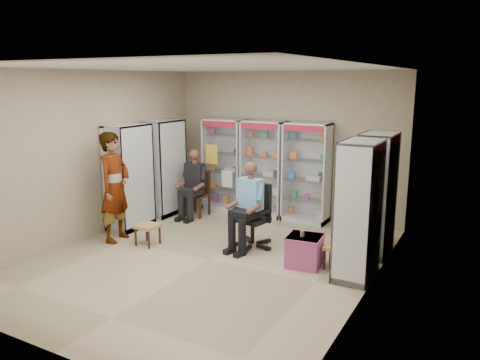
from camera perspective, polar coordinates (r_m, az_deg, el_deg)
The scene contains 18 objects.
floor at distance 7.62m, azimuth -3.86°, elevation -9.65°, with size 6.00×6.00×0.00m, color tan.
room_shell at distance 7.13m, azimuth -4.08°, elevation 5.21°, with size 5.02×6.02×3.01m.
cabinet_back_left at distance 10.25m, azimuth -1.86°, elevation 1.86°, with size 0.90×0.50×2.00m, color silver.
cabinet_back_mid at distance 9.80m, azimuth 2.93°, elevation 1.39°, with size 0.90×0.50×2.00m, color silver.
cabinet_back_right at distance 9.44m, azimuth 8.13°, elevation 0.86°, with size 0.90×0.50×2.00m, color #B7B9BF.
cabinet_right_far at distance 7.93m, azimuth 16.27°, elevation -1.66°, with size 0.50×0.90×2.00m, color #ADB1B5.
cabinet_right_near at distance 6.89m, azimuth 14.24°, elevation -3.60°, with size 0.50×0.90×2.00m, color #A3A5AA.
cabinet_left_far at distance 10.01m, azimuth -9.17°, elevation 1.47°, with size 0.50×0.90×2.00m, color #AEB0B5.
cabinet_left_near at distance 9.18m, azimuth -13.38°, elevation 0.34°, with size 0.50×0.90×2.00m, color #9EA1A5.
wooden_chair at distance 9.88m, azimuth -5.24°, elevation -1.70°, with size 0.42×0.42×0.94m, color #302012.
seated_customer at distance 9.80m, azimuth -5.43°, elevation -0.63°, with size 0.44×0.60×1.34m, color black, non-canonical shape.
office_chair at distance 7.99m, azimuth 1.54°, elevation -4.39°, with size 0.60×0.60×1.10m, color black.
seated_shopkeeper at distance 7.91m, azimuth 1.38°, elevation -3.44°, with size 0.46×0.64×1.40m, color #76A9E9, non-canonical shape.
pink_trunk at distance 7.35m, azimuth 7.86°, elevation -8.55°, with size 0.50×0.48×0.48m, color #A34182.
tea_glass at distance 7.22m, azimuth 7.61°, elevation -6.47°, with size 0.07×0.07×0.10m, color #4F1806.
woven_stool_a at distance 7.37m, azimuth 11.70°, elevation -9.16°, with size 0.36×0.36×0.36m, color #976A40.
woven_stool_b at distance 8.35m, azimuth -11.19°, elevation -6.54°, with size 0.37×0.37×0.37m, color #AB7D48.
standing_man at distance 8.51m, azimuth -15.03°, elevation -0.84°, with size 0.71×0.47×1.95m, color #98979A.
Camera 1 is at (3.84, -5.95, 2.82)m, focal length 35.00 mm.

